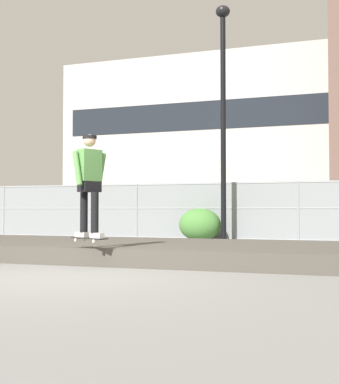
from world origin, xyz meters
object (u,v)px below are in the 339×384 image
street_lamp (223,95)px  parked_car_near (88,213)px  skateboard (89,238)px  skater (89,179)px  parked_car_mid (228,213)px  shrub_left (200,225)px

street_lamp → parked_car_near: size_ratio=1.61×
street_lamp → parked_car_near: 8.19m
skateboard → parked_car_near: (-5.75, 11.01, 0.35)m
skater → parked_car_mid: (0.08, 10.94, -0.66)m
skateboard → shrub_left: shrub_left is taller
parked_car_near → shrub_left: bearing=-31.2°
skater → skateboard: bearing=-80.5°
parked_car_near → parked_car_mid: bearing=-0.7°
street_lamp → parked_car_mid: 5.07m
skateboard → skater: 1.01m
parked_car_mid → parked_car_near: bearing=179.3°
parked_car_near → skateboard: bearing=-62.4°
skater → parked_car_near: 12.44m
skateboard → street_lamp: (0.68, 7.46, 3.99)m
skater → street_lamp: size_ratio=0.24×
parked_car_near → street_lamp: bearing=-28.9°
skateboard → parked_car_near: bearing=117.6°
street_lamp → shrub_left: bearing=170.7°
shrub_left → skateboard: bearing=-89.3°
street_lamp → shrub_left: 4.04m
skateboard → parked_car_mid: bearing=89.6°
street_lamp → shrub_left: (-0.78, 0.13, -3.96)m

